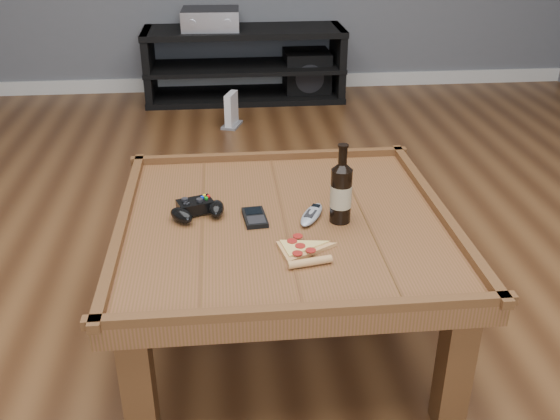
{
  "coord_description": "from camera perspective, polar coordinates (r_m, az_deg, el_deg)",
  "views": [
    {
      "loc": [
        -0.17,
        -1.67,
        1.34
      ],
      "look_at": [
        -0.02,
        -0.07,
        0.52
      ],
      "focal_mm": 40.0,
      "sensor_mm": 36.0,
      "label": 1
    }
  ],
  "objects": [
    {
      "name": "ground",
      "position": [
        2.15,
        0.35,
        -11.5
      ],
      "size": [
        6.0,
        6.0,
        0.0
      ],
      "primitive_type": "plane",
      "color": "#3F2412",
      "rests_on": "ground"
    },
    {
      "name": "baseboard",
      "position": [
        4.84,
        -3.32,
        11.54
      ],
      "size": [
        5.0,
        0.02,
        0.1
      ],
      "primitive_type": "cube",
      "color": "silver",
      "rests_on": "ground"
    },
    {
      "name": "coffee_table",
      "position": [
        1.93,
        0.38,
        -2.38
      ],
      "size": [
        1.03,
        1.03,
        0.48
      ],
      "color": "#543618",
      "rests_on": "ground"
    },
    {
      "name": "media_console",
      "position": [
        4.56,
        -3.25,
        13.11
      ],
      "size": [
        1.4,
        0.45,
        0.5
      ],
      "color": "black",
      "rests_on": "ground"
    },
    {
      "name": "beer_bottle",
      "position": [
        1.86,
        5.61,
        1.73
      ],
      "size": [
        0.06,
        0.06,
        0.25
      ],
      "color": "black",
      "rests_on": "coffee_table"
    },
    {
      "name": "game_controller",
      "position": [
        1.93,
        -7.56,
        0.07
      ],
      "size": [
        0.18,
        0.15,
        0.05
      ],
      "rotation": [
        0.0,
        0.0,
        0.33
      ],
      "color": "black",
      "rests_on": "coffee_table"
    },
    {
      "name": "pizza_slice",
      "position": [
        1.73,
        1.98,
        -3.72
      ],
      "size": [
        0.17,
        0.24,
        0.02
      ],
      "rotation": [
        0.0,
        0.0,
        0.2
      ],
      "color": "tan",
      "rests_on": "coffee_table"
    },
    {
      "name": "smartphone",
      "position": [
        1.9,
        -2.31,
        -0.67
      ],
      "size": [
        0.08,
        0.13,
        0.02
      ],
      "rotation": [
        0.0,
        0.0,
        0.1
      ],
      "color": "black",
      "rests_on": "coffee_table"
    },
    {
      "name": "remote_control",
      "position": [
        1.91,
        2.91,
        -0.41
      ],
      "size": [
        0.11,
        0.16,
        0.02
      ],
      "rotation": [
        0.0,
        0.0,
        -0.45
      ],
      "color": "gray",
      "rests_on": "coffee_table"
    },
    {
      "name": "av_receiver",
      "position": [
        4.49,
        -6.36,
        16.97
      ],
      "size": [
        0.4,
        0.34,
        0.13
      ],
      "rotation": [
        0.0,
        0.0,
        -0.03
      ],
      "color": "black",
      "rests_on": "media_console"
    },
    {
      "name": "subwoofer",
      "position": [
        4.67,
        2.45,
        12.39
      ],
      "size": [
        0.33,
        0.33,
        0.32
      ],
      "rotation": [
        0.0,
        0.0,
        0.01
      ],
      "color": "black",
      "rests_on": "ground"
    },
    {
      "name": "game_console",
      "position": [
        4.02,
        -4.46,
        8.99
      ],
      "size": [
        0.15,
        0.2,
        0.22
      ],
      "rotation": [
        0.0,
        0.0,
        -0.34
      ],
      "color": "slate",
      "rests_on": "ground"
    }
  ]
}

